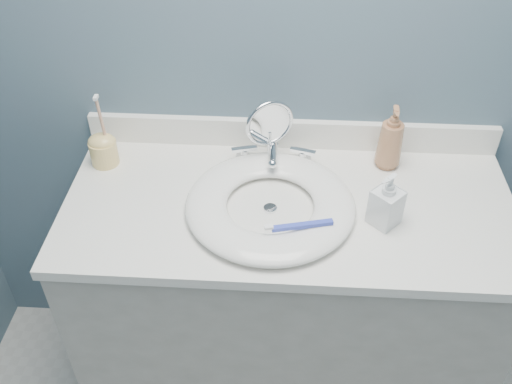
# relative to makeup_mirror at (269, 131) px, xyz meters

# --- Properties ---
(back_wall) EXTENTS (2.20, 0.02, 2.40)m
(back_wall) POSITION_rel_makeup_mirror_xyz_m (0.06, 0.10, 0.20)
(back_wall) COLOR slate
(back_wall) RESTS_ON ground
(vanity_cabinet) EXTENTS (1.20, 0.55, 0.85)m
(vanity_cabinet) POSITION_rel_makeup_mirror_xyz_m (0.06, -0.17, -0.57)
(vanity_cabinet) COLOR #B8B1A8
(vanity_cabinet) RESTS_ON ground
(countertop) EXTENTS (1.22, 0.57, 0.03)m
(countertop) POSITION_rel_makeup_mirror_xyz_m (0.06, -0.17, -0.13)
(countertop) COLOR white
(countertop) RESTS_ON vanity_cabinet
(backsplash) EXTENTS (1.22, 0.02, 0.09)m
(backsplash) POSITION_rel_makeup_mirror_xyz_m (0.06, 0.09, -0.07)
(backsplash) COLOR white
(backsplash) RESTS_ON countertop
(basin) EXTENTS (0.45, 0.45, 0.04)m
(basin) POSITION_rel_makeup_mirror_xyz_m (0.01, -0.20, -0.10)
(basin) COLOR white
(basin) RESTS_ON countertop
(drain) EXTENTS (0.04, 0.04, 0.01)m
(drain) POSITION_rel_makeup_mirror_xyz_m (0.01, -0.20, -0.11)
(drain) COLOR silver
(drain) RESTS_ON countertop
(faucet) EXTENTS (0.25, 0.13, 0.07)m
(faucet) POSITION_rel_makeup_mirror_xyz_m (0.01, -0.01, -0.09)
(faucet) COLOR silver
(faucet) RESTS_ON countertop
(makeup_mirror) EXTENTS (0.13, 0.08, 0.21)m
(makeup_mirror) POSITION_rel_makeup_mirror_xyz_m (0.00, 0.00, 0.00)
(makeup_mirror) COLOR silver
(makeup_mirror) RESTS_ON countertop
(soap_bottle_amber) EXTENTS (0.08, 0.08, 0.19)m
(soap_bottle_amber) POSITION_rel_makeup_mirror_xyz_m (0.34, 0.01, -0.02)
(soap_bottle_amber) COLOR #A9714C
(soap_bottle_amber) RESTS_ON countertop
(soap_bottle_clear) EXTENTS (0.10, 0.10, 0.15)m
(soap_bottle_clear) POSITION_rel_makeup_mirror_xyz_m (0.31, -0.23, -0.04)
(soap_bottle_clear) COLOR silver
(soap_bottle_clear) RESTS_ON countertop
(toothbrush_holder) EXTENTS (0.08, 0.08, 0.23)m
(toothbrush_holder) POSITION_rel_makeup_mirror_xyz_m (-0.48, -0.03, -0.06)
(toothbrush_holder) COLOR #E9C874
(toothbrush_holder) RESTS_ON countertop
(toothbrush_lying) EXTENTS (0.17, 0.05, 0.02)m
(toothbrush_lying) POSITION_rel_makeup_mirror_xyz_m (0.09, -0.31, -0.07)
(toothbrush_lying) COLOR #3545BC
(toothbrush_lying) RESTS_ON basin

